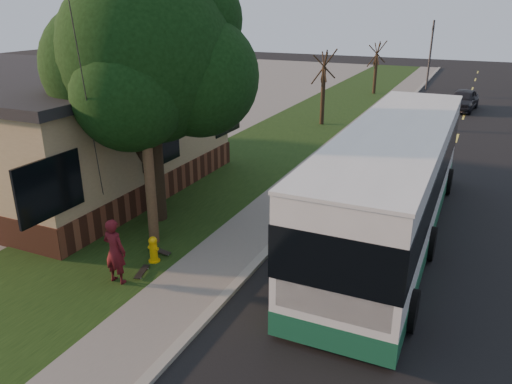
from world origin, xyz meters
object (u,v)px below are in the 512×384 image
skateboard_spare (160,251)px  distant_car (463,100)px  fire_hydrant (153,249)px  leafy_tree (151,59)px  dumpster (150,150)px  transit_bus (393,180)px  bare_tree_near (323,88)px  skateboarder (115,251)px  traffic_signal (431,50)px  skateboard_main (142,272)px  utility_pole (142,87)px  bare_tree_far (376,68)px

skateboard_spare → distant_car: 26.50m
skateboard_spare → fire_hydrant: bearing=-71.2°
leafy_tree → dumpster: (-3.88, 4.78, -4.51)m
transit_bus → skateboard_spare: (-5.68, -3.96, -1.70)m
bare_tree_near → skateboard_spare: (0.73, -17.51, -2.03)m
transit_bus → skateboarder: (-5.72, -5.72, -0.89)m
leafy_tree → traffic_signal: bearing=81.5°
leafy_tree → skateboard_main: bearing=-63.4°
bare_tree_near → skateboarder: size_ratio=2.50×
skateboarder → skateboard_main: size_ratio=2.31×
skateboarder → distant_car: (6.55, 27.45, -0.24)m
transit_bus → distant_car: (0.83, 21.72, -1.13)m
traffic_signal → utility_pole: bearing=-96.6°
leafy_tree → transit_bus: 8.03m
bare_tree_far → traffic_signal: size_ratio=0.73×
dumpster → bare_tree_near: bearing=66.7°
traffic_signal → skateboard_spare: traffic_signal is taller
dumpster → utility_pole: bearing=-53.6°
skateboard_spare → traffic_signal: bearing=84.4°
transit_bus → skateboard_spare: transit_bus is taller
bare_tree_near → transit_bus: 14.99m
traffic_signal → transit_bus: bearing=-85.3°
fire_hydrant → bare_tree_far: bare_tree_far is taller
fire_hydrant → bare_tree_far: (-0.40, 30.00, 1.57)m
fire_hydrant → utility_pole: 4.37m
fire_hydrant → dumpster: 9.21m
bare_tree_far → traffic_signal: bearing=48.8°
transit_bus → distant_car: bearing=87.8°
fire_hydrant → skateboard_spare: 0.61m
leafy_tree → skateboard_spare: bearing=-56.9°
utility_pole → distant_car: size_ratio=2.23×
transit_bus → skateboard_main: bearing=-136.4°
traffic_signal → leafy_tree: bearing=-98.5°
transit_bus → dumpster: bearing=164.8°
skateboarder → skateboard_spare: 1.94m
traffic_signal → skateboard_main: traffic_signal is taller
traffic_signal → dumpster: bearing=-107.8°
dumpster → skateboarder: bearing=-59.0°
traffic_signal → skateboard_spare: 33.80m
bare_tree_near → skateboard_spare: bearing=-87.6°
leafy_tree → skateboard_main: (1.67, -3.34, -5.05)m
leafy_tree → bare_tree_far: leafy_tree is taller
leafy_tree → distant_car: bearing=71.4°
fire_hydrant → skateboard_spare: size_ratio=0.94×
skateboard_spare → dumpster: bearing=127.3°
transit_bus → traffic_signal: bearing=94.7°
bare_tree_far → skateboarder: (0.19, -31.27, -1.07)m
bare_tree_near → distant_car: bearing=48.5°
fire_hydrant → skateboard_main: 0.76m
traffic_signal → skateboard_spare: size_ratio=7.02×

